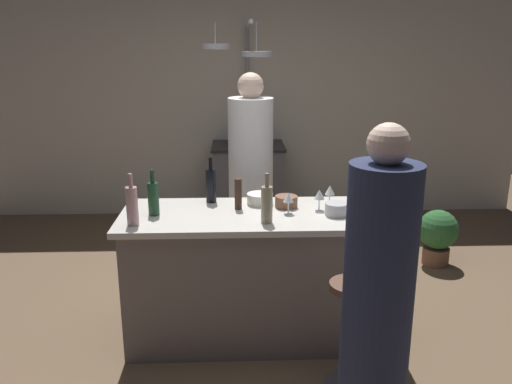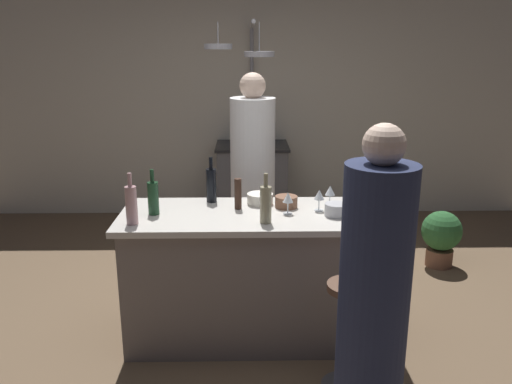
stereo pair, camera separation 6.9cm
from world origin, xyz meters
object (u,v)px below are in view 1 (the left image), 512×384
object	(u,v)px
wine_bottle_white	(267,204)
wine_glass_by_chef	(319,195)
wine_bottle_green	(153,198)
mixing_bowl_wooden	(286,202)
bar_stool_right	(350,331)
wine_bottle_rose	(132,205)
wine_glass_near_left_guest	(330,191)
wine_bottle_dark	(211,185)
guest_right	(378,301)
mixing_bowl_steel	(336,209)
chef	(251,186)
potted_plant	(438,234)
stove_range	(248,183)
wine_glass_near_right_guest	(288,198)
mixing_bowl_ceramic	(260,199)
pepper_mill	(238,194)

from	to	relation	value
wine_bottle_white	wine_glass_by_chef	distance (m)	0.43
wine_bottle_green	mixing_bowl_wooden	xyz separation A→B (m)	(0.88, 0.13, -0.08)
bar_stool_right	wine_glass_by_chef	size ratio (longest dim) A/B	4.66
mixing_bowl_wooden	wine_bottle_rose	bearing A→B (deg)	-161.75
wine_bottle_rose	wine_glass_near_left_guest	distance (m)	1.32
wine_bottle_dark	wine_glass_by_chef	distance (m)	0.76
guest_right	mixing_bowl_steel	world-z (taller)	guest_right
wine_bottle_rose	mixing_bowl_wooden	size ratio (longest dim) A/B	2.12
mixing_bowl_steel	bar_stool_right	bearing A→B (deg)	-90.07
bar_stool_right	wine_bottle_rose	distance (m)	1.50
chef	mixing_bowl_steel	bearing A→B (deg)	-63.27
potted_plant	stove_range	bearing A→B (deg)	142.72
wine_glass_by_chef	wine_glass_near_left_guest	bearing A→B (deg)	48.44
chef	wine_glass_by_chef	distance (m)	1.05
wine_bottle_rose	mixing_bowl_wooden	xyz separation A→B (m)	(0.98, 0.32, -0.09)
stove_range	wine_bottle_white	world-z (taller)	wine_bottle_white
wine_bottle_white	wine_bottle_green	world-z (taller)	wine_bottle_white
wine_glass_near_left_guest	mixing_bowl_steel	size ratio (longest dim) A/B	0.99
guest_right	mixing_bowl_wooden	distance (m)	1.17
wine_glass_near_right_guest	mixing_bowl_wooden	distance (m)	0.16
chef	wine_glass_by_chef	world-z (taller)	chef
mixing_bowl_steel	wine_bottle_dark	bearing A→B (deg)	158.40
bar_stool_right	wine_bottle_green	world-z (taller)	wine_bottle_green
wine_glass_near_right_guest	wine_bottle_dark	bearing A→B (deg)	151.14
wine_glass_by_chef	mixing_bowl_ceramic	size ratio (longest dim) A/B	0.81
wine_bottle_dark	wine_glass_by_chef	xyz separation A→B (m)	(0.73, -0.22, -0.02)
chef	wine_bottle_white	world-z (taller)	chef
potted_plant	wine_glass_near_right_guest	size ratio (longest dim) A/B	3.56
pepper_mill	wine_bottle_rose	distance (m)	0.71
bar_stool_right	potted_plant	distance (m)	2.14
stove_range	guest_right	size ratio (longest dim) A/B	0.54
mixing_bowl_wooden	wine_glass_near_left_guest	bearing A→B (deg)	3.28
pepper_mill	mixing_bowl_wooden	size ratio (longest dim) A/B	1.37
wine_glass_near_right_guest	wine_glass_near_left_guest	distance (m)	0.34
bar_stool_right	wine_bottle_white	size ratio (longest dim) A/B	2.15
chef	bar_stool_right	distance (m)	1.74
pepper_mill	mixing_bowl_steel	bearing A→B (deg)	-13.98
wine_bottle_white	mixing_bowl_wooden	bearing A→B (deg)	64.17
bar_stool_right	wine_glass_near_right_guest	distance (m)	0.92
wine_glass_near_right_guest	mixing_bowl_wooden	size ratio (longest dim) A/B	0.95
stove_range	wine_bottle_green	xyz separation A→B (m)	(-0.67, -2.47, 0.57)
potted_plant	wine_bottle_rose	distance (m)	2.92
guest_right	pepper_mill	world-z (taller)	guest_right
mixing_bowl_wooden	mixing_bowl_steel	distance (m)	0.36
pepper_mill	wine_glass_near_left_guest	xyz separation A→B (m)	(0.63, 0.04, 0.00)
wine_bottle_white	potted_plant	bearing A→B (deg)	39.32
wine_bottle_dark	mixing_bowl_wooden	distance (m)	0.54
chef	wine_bottle_white	xyz separation A→B (m)	(0.07, -1.17, 0.21)
wine_bottle_green	mixing_bowl_steel	bearing A→B (deg)	-2.60
pepper_mill	mixing_bowl_steel	world-z (taller)	pepper_mill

